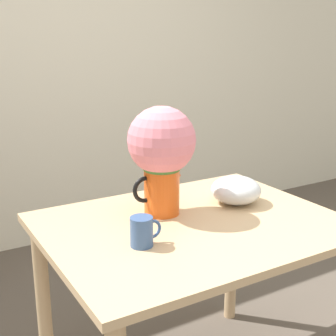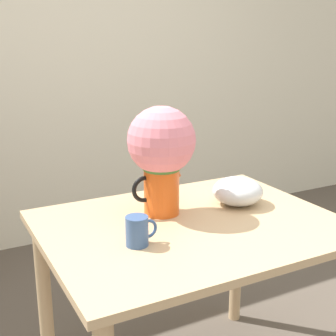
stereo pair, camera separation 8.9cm
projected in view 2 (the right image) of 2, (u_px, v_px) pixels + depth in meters
wall_back at (69, 62)px, 3.26m from camera, size 8.00×0.05×2.60m
table at (191, 252)px, 1.81m from camera, size 1.12×0.87×0.79m
flower_vase at (161, 150)px, 1.81m from camera, size 0.27×0.27×0.43m
coffee_mug at (138, 231)px, 1.58m from camera, size 0.11×0.08×0.10m
white_bowl at (238, 191)px, 1.96m from camera, size 0.21×0.21×0.12m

